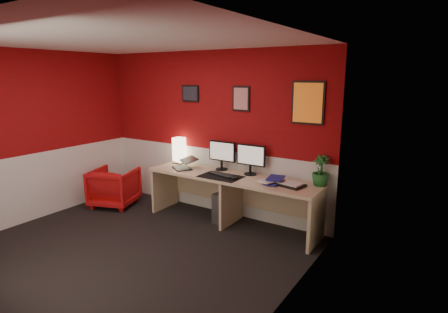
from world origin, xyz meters
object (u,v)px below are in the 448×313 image
monitor_left (222,151)px  laptop (182,162)px  pc_tower (226,206)px  armchair (114,187)px  shoji_lamp (179,151)px  desk (231,200)px  monitor_right (250,155)px  zen_tray (290,185)px  potted_plant (321,170)px

monitor_left → laptop: bearing=-153.5°
pc_tower → armchair: armchair is taller
shoji_lamp → monitor_left: (0.82, 0.01, 0.09)m
desk → monitor_right: monitor_right is taller
monitor_right → zen_tray: size_ratio=1.66×
desk → potted_plant: (1.21, 0.23, 0.57)m
desk → monitor_left: bearing=144.7°
laptop → monitor_right: 1.10m
shoji_lamp → pc_tower: (0.99, -0.13, -0.70)m
monitor_right → laptop: bearing=-166.0°
armchair → laptop: bearing=175.1°
monitor_right → zen_tray: 0.78m
shoji_lamp → monitor_right: size_ratio=0.69×
monitor_right → potted_plant: size_ratio=1.44×
laptop → zen_tray: 1.76m
shoji_lamp → potted_plant: (2.33, 0.02, 0.00)m
monitor_right → pc_tower: monitor_right is taller
laptop → zen_tray: bearing=34.8°
desk → monitor_right: (0.19, 0.20, 0.66)m
shoji_lamp → zen_tray: shoji_lamp is taller
shoji_lamp → pc_tower: size_ratio=0.89×
shoji_lamp → zen_tray: size_ratio=1.14×
pc_tower → laptop: bearing=-165.6°
desk → laptop: size_ratio=7.88×
monitor_left → armchair: bearing=-161.3°
laptop → potted_plant: 2.09m
shoji_lamp → armchair: size_ratio=0.58×
desk → monitor_left: (-0.31, 0.22, 0.66)m
pc_tower → armchair: 1.97m
monitor_left → armchair: size_ratio=0.84×
desk → shoji_lamp: (-1.12, 0.21, 0.56)m
monitor_left → monitor_right: same height
armchair → monitor_right: bearing=174.7°
desk → shoji_lamp: 1.27m
potted_plant → armchair: potted_plant is taller
zen_tray → potted_plant: size_ratio=0.87×
laptop → armchair: laptop is taller
monitor_right → pc_tower: 0.87m
monitor_right → desk: bearing=-133.4°
desk → potted_plant: 1.36m
shoji_lamp → zen_tray: bearing=-5.8°
pc_tower → armchair: size_ratio=0.65×
monitor_left → monitor_right: (0.50, -0.01, 0.00)m
desk → armchair: size_ratio=3.76×
monitor_right → armchair: (-2.24, -0.58, -0.71)m
monitor_left → potted_plant: size_ratio=1.44×
potted_plant → armchair: (-3.26, -0.61, -0.62)m
desk → monitor_left: 0.75m
monitor_right → zen_tray: monitor_right is taller
monitor_right → potted_plant: 1.02m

